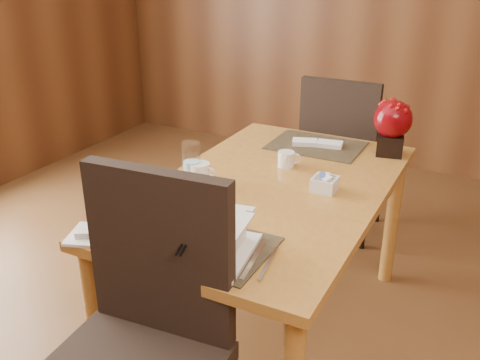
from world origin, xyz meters
The scene contains 13 objects.
dining_table centered at (0.00, 0.60, 0.65)m, with size 0.90×1.50×0.75m.
placemat_near centered at (0.00, 0.05, 0.75)m, with size 0.45×0.33×0.01m, color black.
placemat_far centered at (0.00, 1.15, 0.75)m, with size 0.45×0.33×0.01m, color black.
soup_setting centered at (0.03, 0.01, 0.81)m, with size 0.35×0.35×0.12m.
coffee_cup centered at (-0.28, 0.49, 0.79)m, with size 0.16×0.16×0.09m.
water_glass centered at (-0.31, 0.48, 0.84)m, with size 0.08×0.08×0.18m, color white.
creamer_jug centered at (-0.03, 0.83, 0.78)m, with size 0.10×0.10×0.07m, color white, non-canonical shape.
sugar_caddy centered at (0.21, 0.66, 0.78)m, with size 0.10×0.10×0.06m, color white.
berry_decor centered at (0.35, 1.20, 0.90)m, with size 0.18×0.18×0.27m.
napkins_far centered at (0.01, 1.15, 0.77)m, with size 0.25×0.09×0.02m, color white, non-canonical shape.
bread_plate centered at (-0.37, -0.07, 0.76)m, with size 0.16×0.16×0.01m, color white.
near_chair centered at (-0.03, -0.27, 0.61)m, with size 0.54×0.55×1.08m.
far_chair centered at (-0.01, 1.65, 0.57)m, with size 0.47×0.48×1.00m.
Camera 1 is at (0.82, -1.27, 1.66)m, focal length 40.00 mm.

